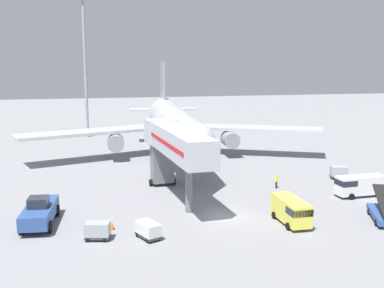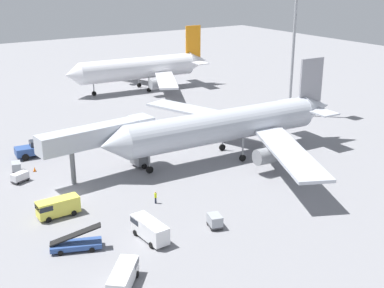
# 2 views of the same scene
# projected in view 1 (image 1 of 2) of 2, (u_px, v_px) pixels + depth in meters

# --- Properties ---
(ground_plane) EXTENTS (300.00, 300.00, 0.00)m
(ground_plane) POSITION_uv_depth(u_px,v_px,m) (224.00, 216.00, 46.43)
(ground_plane) COLOR gray
(airplane_at_gate) EXTENTS (46.73, 43.28, 14.58)m
(airplane_at_gate) POSITION_uv_depth(u_px,v_px,m) (174.00, 125.00, 71.62)
(airplane_at_gate) COLOR #B7BCC6
(airplane_at_gate) RESTS_ON ground
(jet_bridge) EXTENTS (4.66, 17.90, 7.90)m
(jet_bridge) POSITION_uv_depth(u_px,v_px,m) (174.00, 144.00, 51.64)
(jet_bridge) COLOR #B2B7C1
(jet_bridge) RESTS_ON ground
(pushback_tug) EXTENTS (3.26, 7.45, 2.69)m
(pushback_tug) POSITION_uv_depth(u_px,v_px,m) (40.00, 212.00, 43.80)
(pushback_tug) COLOR #2D4C8E
(pushback_tug) RESTS_ON ground
(belt_loader_truck) EXTENTS (3.83, 5.85, 2.82)m
(belt_loader_truck) POSITION_uv_depth(u_px,v_px,m) (383.00, 213.00, 45.03)
(belt_loader_truck) COLOR #2D4C8E
(belt_loader_truck) RESTS_ON ground
(service_van_near_center) EXTENTS (5.63, 2.30, 2.28)m
(service_van_near_center) POSITION_uv_depth(u_px,v_px,m) (359.00, 185.00, 52.94)
(service_van_near_center) COLOR white
(service_van_near_center) RESTS_ON ground
(service_van_far_right) EXTENTS (2.15, 5.18, 2.29)m
(service_van_far_right) POSITION_uv_depth(u_px,v_px,m) (292.00, 210.00, 44.00)
(service_van_far_right) COLOR #E5DB4C
(service_van_far_right) RESTS_ON ground
(baggage_cart_far_center) EXTENTS (2.25, 1.70, 1.50)m
(baggage_cart_far_center) POSITION_uv_depth(u_px,v_px,m) (97.00, 230.00, 40.20)
(baggage_cart_far_center) COLOR #38383D
(baggage_cart_far_center) RESTS_ON ground
(baggage_cart_mid_left) EXTENTS (2.32, 1.91, 1.59)m
(baggage_cart_mid_left) POSITION_uv_depth(u_px,v_px,m) (339.00, 172.00, 60.92)
(baggage_cart_mid_left) COLOR #38383D
(baggage_cart_mid_left) RESTS_ON ground
(baggage_cart_mid_right) EXTENTS (2.08, 2.68, 1.41)m
(baggage_cart_mid_right) POSITION_uv_depth(u_px,v_px,m) (148.00, 230.00, 40.46)
(baggage_cart_mid_right) COLOR #38383D
(baggage_cart_mid_right) RESTS_ON ground
(ground_crew_worker_foreground) EXTENTS (0.41, 0.41, 1.69)m
(ground_crew_worker_foreground) POSITION_uv_depth(u_px,v_px,m) (276.00, 181.00, 56.32)
(ground_crew_worker_foreground) COLOR #1E2333
(ground_crew_worker_foreground) RESTS_ON ground
(safety_cone_alpha) EXTENTS (0.48, 0.48, 0.73)m
(safety_cone_alpha) POSITION_uv_depth(u_px,v_px,m) (112.00, 225.00, 42.77)
(safety_cone_alpha) COLOR black
(safety_cone_alpha) RESTS_ON ground
(apron_light_mast) EXTENTS (2.40, 2.40, 28.58)m
(apron_light_mast) POSITION_uv_depth(u_px,v_px,m) (84.00, 35.00, 90.66)
(apron_light_mast) COLOR #93969B
(apron_light_mast) RESTS_ON ground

